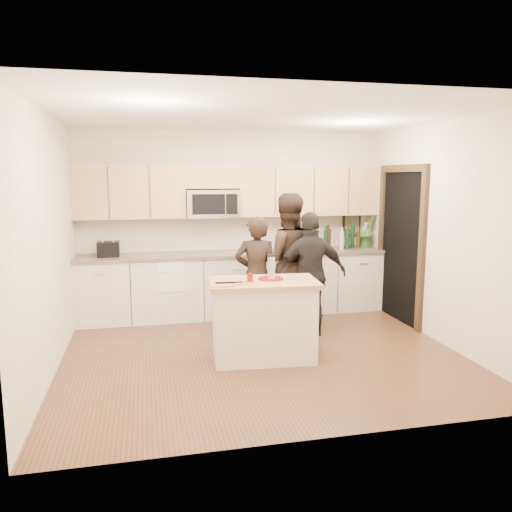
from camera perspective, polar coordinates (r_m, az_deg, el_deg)
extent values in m
plane|color=brown|center=(5.95, 0.57, -10.96)|extent=(4.50, 4.50, 0.00)
cube|color=beige|center=(7.59, -2.85, 3.85)|extent=(4.50, 0.02, 2.70)
cube|color=beige|center=(3.74, 7.59, -1.63)|extent=(4.50, 0.02, 2.70)
cube|color=beige|center=(5.58, -22.55, 1.28)|extent=(0.02, 4.00, 2.70)
cube|color=beige|center=(6.52, 20.24, 2.45)|extent=(0.02, 4.00, 2.70)
cube|color=white|center=(5.63, 0.62, 15.82)|extent=(4.50, 4.00, 0.02)
cube|color=silver|center=(7.42, -2.39, -3.30)|extent=(4.50, 0.62, 0.90)
cube|color=#7B6B52|center=(7.32, -2.40, 0.28)|extent=(4.50, 0.66, 0.04)
cube|color=tan|center=(7.29, -14.25, 7.12)|extent=(1.55, 0.33, 0.75)
cube|color=tan|center=(7.68, 6.00, 7.43)|extent=(2.17, 0.33, 0.75)
cube|color=tan|center=(7.34, -5.09, 9.01)|extent=(0.78, 0.33, 0.33)
cube|color=silver|center=(7.32, -5.01, 6.00)|extent=(0.76, 0.40, 0.40)
cube|color=black|center=(7.11, -5.43, 5.90)|extent=(0.47, 0.01, 0.29)
cube|color=black|center=(7.16, -2.79, 5.95)|extent=(0.17, 0.01, 0.29)
cube|color=black|center=(7.32, 16.24, 0.95)|extent=(0.02, 1.05, 2.10)
cube|color=#322313|center=(6.82, 18.42, 0.27)|extent=(0.06, 0.10, 2.10)
cube|color=#322313|center=(7.82, 14.11, 1.53)|extent=(0.06, 0.10, 2.10)
cube|color=#322313|center=(7.24, 16.51, 9.59)|extent=(0.06, 1.25, 0.10)
cube|color=black|center=(8.14, 10.86, 3.56)|extent=(0.30, 0.03, 0.38)
cube|color=tan|center=(8.12, 10.91, 3.55)|extent=(0.24, 0.00, 0.32)
cube|color=white|center=(6.96, -9.67, -2.15)|extent=(0.34, 0.01, 0.48)
cube|color=white|center=(7.21, -9.84, 0.13)|extent=(0.34, 0.60, 0.01)
cube|color=silver|center=(5.65, 0.85, -7.53)|extent=(1.15, 0.73, 0.85)
cube|color=tan|center=(5.54, 0.86, -3.06)|extent=(1.25, 0.80, 0.05)
cylinder|color=maroon|center=(5.60, 1.71, -2.59)|extent=(0.28, 0.28, 0.02)
cube|color=silver|center=(5.53, 1.75, -1.32)|extent=(0.07, 0.06, 0.25)
cube|color=black|center=(5.51, 1.76, 0.05)|extent=(0.08, 0.07, 0.02)
cylinder|color=maroon|center=(5.44, -0.71, -2.49)|extent=(0.06, 0.06, 0.10)
cube|color=tan|center=(5.28, -3.86, -3.30)|extent=(0.26, 0.21, 0.02)
cube|color=black|center=(5.31, -3.13, -3.05)|extent=(0.29, 0.05, 0.02)
cube|color=silver|center=(5.32, -1.30, -3.07)|extent=(0.21, 0.04, 0.01)
cube|color=black|center=(7.20, -16.51, 0.76)|extent=(0.29, 0.24, 0.21)
cube|color=silver|center=(7.19, -17.11, 1.58)|extent=(0.03, 0.17, 0.00)
cube|color=silver|center=(7.18, -15.99, 1.62)|extent=(0.03, 0.17, 0.00)
cylinder|color=black|center=(7.63, 7.99, 2.08)|extent=(0.07, 0.07, 0.36)
cylinder|color=#342109|center=(7.82, 8.26, 2.25)|extent=(0.08, 0.08, 0.36)
cylinder|color=#B4B18D|center=(7.68, 9.77, 2.00)|extent=(0.07, 0.07, 0.34)
cylinder|color=black|center=(7.87, 10.98, 2.40)|extent=(0.07, 0.07, 0.41)
cylinder|color=#342109|center=(7.88, 11.60, 2.04)|extent=(0.07, 0.07, 0.32)
cylinder|color=#B4B18D|center=(8.00, 12.42, 2.38)|extent=(0.08, 0.08, 0.39)
cylinder|color=black|center=(7.71, 10.39, 2.11)|extent=(0.08, 0.08, 0.37)
imported|color=#35692A|center=(7.96, 12.59, 2.80)|extent=(0.36, 0.35, 0.52)
imported|color=black|center=(6.47, 0.06, -2.23)|extent=(0.62, 0.47, 1.54)
imported|color=black|center=(6.67, 3.51, -0.66)|extent=(0.95, 0.78, 1.83)
imported|color=black|center=(6.42, 6.28, -2.10)|extent=(0.95, 0.41, 1.60)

